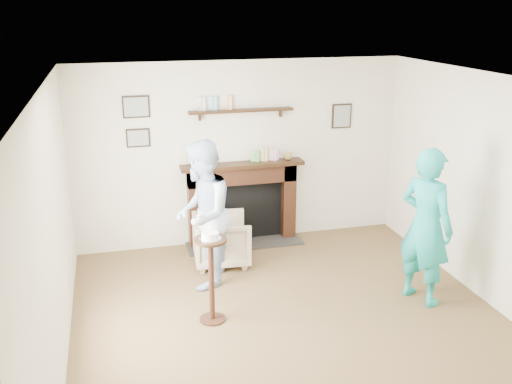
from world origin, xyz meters
TOP-DOWN VIEW (x-y plane):
  - ground at (0.00, 0.00)m, footprint 5.00×5.00m
  - room_shell at (-0.00, 0.69)m, footprint 4.54×5.02m
  - armchair at (-0.42, 1.78)m, footprint 0.76×0.74m
  - man at (-0.74, 1.29)m, footprint 0.88×1.01m
  - woman at (1.55, 0.28)m, footprint 0.65×0.76m
  - pedestal_table at (-0.80, 0.43)m, footprint 0.33×0.33m

SIDE VIEW (x-z plane):
  - ground at x=0.00m, z-range 0.00..0.00m
  - armchair at x=-0.42m, z-range -0.32..0.32m
  - man at x=-0.74m, z-range -0.87..0.87m
  - woman at x=1.55m, z-range -0.88..0.88m
  - pedestal_table at x=-0.80m, z-range 0.12..1.19m
  - room_shell at x=0.00m, z-range 0.36..2.88m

